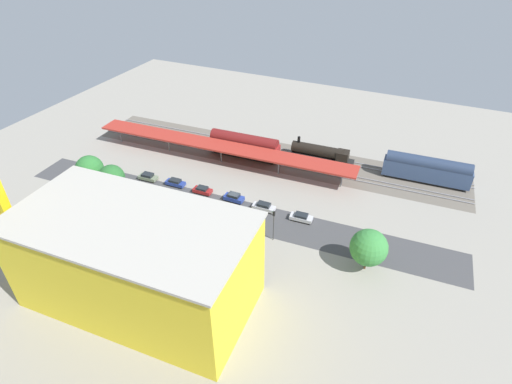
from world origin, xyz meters
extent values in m
plane|color=gray|center=(0.00, 0.00, 0.00)|extent=(148.79, 148.79, 0.00)
cube|color=#665E54|center=(0.00, -20.78, 0.00)|extent=(93.54, 18.52, 0.01)
cube|color=#424244|center=(0.00, 4.13, 0.00)|extent=(93.30, 13.18, 0.01)
cube|color=#9E9EA8|center=(0.00, -24.67, 0.18)|extent=(92.90, 4.31, 0.12)
cube|color=#9E9EA8|center=(0.00, -23.23, 0.18)|extent=(92.90, 4.31, 0.12)
cube|color=#9E9EA8|center=(0.00, -18.32, 0.18)|extent=(92.90, 4.31, 0.12)
cube|color=#9E9EA8|center=(0.00, -16.88, 0.18)|extent=(92.90, 4.31, 0.12)
cube|color=#A82D23|center=(9.93, -12.83, 4.38)|extent=(65.21, 8.29, 0.42)
cylinder|color=slate|center=(-19.31, -14.15, 2.09)|extent=(0.30, 0.30, 4.17)
cylinder|color=slate|center=(-4.69, -13.49, 2.09)|extent=(0.30, 0.30, 4.17)
cylinder|color=slate|center=(9.93, -12.83, 2.09)|extent=(0.30, 0.30, 4.17)
cylinder|color=slate|center=(24.54, -12.17, 2.09)|extent=(0.30, 0.30, 4.17)
cylinder|color=slate|center=(39.16, -11.51, 2.09)|extent=(0.30, 0.30, 4.17)
cube|color=black|center=(-12.08, -23.95, 0.50)|extent=(15.43, 3.08, 1.00)
cylinder|color=black|center=(-10.68, -23.89, 2.33)|extent=(12.64, 3.22, 2.66)
cube|color=black|center=(-16.94, -24.17, 1.62)|extent=(2.93, 2.99, 3.23)
cylinder|color=black|center=(-5.92, -23.67, 4.36)|extent=(0.70, 0.70, 1.40)
cube|color=black|center=(-35.86, -23.95, 0.30)|extent=(16.86, 3.23, 0.60)
cube|color=#384C72|center=(-35.86, -23.95, 2.47)|extent=(18.75, 3.94, 3.75)
cylinder|color=#273550|center=(-35.86, -23.95, 4.60)|extent=(18.00, 3.90, 3.10)
cube|color=black|center=(6.01, -17.60, 0.30)|extent=(16.01, 3.26, 0.60)
cube|color=maroon|center=(6.01, -17.60, 2.40)|extent=(17.80, 3.98, 3.61)
cylinder|color=maroon|center=(6.01, -17.60, 4.46)|extent=(17.10, 3.95, 3.18)
cube|color=black|center=(-15.17, 0.78, 0.15)|extent=(3.84, 1.99, 0.30)
cube|color=silver|center=(-15.17, 0.78, 0.65)|extent=(4.55, 2.11, 0.70)
cube|color=#1E2328|center=(-15.17, 0.78, 1.26)|extent=(2.58, 1.77, 0.52)
cube|color=black|center=(-7.11, 0.68, 0.15)|extent=(3.97, 1.74, 0.30)
cube|color=silver|center=(-7.11, 0.68, 0.66)|extent=(4.73, 1.82, 0.72)
cube|color=#1E2328|center=(-7.11, 0.68, 1.35)|extent=(2.66, 1.58, 0.65)
cube|color=black|center=(-0.14, 0.37, 0.15)|extent=(3.56, 1.79, 0.30)
cube|color=navy|center=(-0.14, 0.37, 0.73)|extent=(4.24, 1.86, 0.85)
cube|color=#1E2328|center=(-0.14, 0.37, 1.47)|extent=(2.37, 1.64, 0.65)
cube|color=black|center=(7.34, 0.59, 0.15)|extent=(3.51, 1.89, 0.30)
cube|color=maroon|center=(7.34, 0.59, 0.67)|extent=(4.16, 1.99, 0.74)
cube|color=#1E2328|center=(7.34, 0.59, 1.30)|extent=(2.36, 1.70, 0.50)
cube|color=black|center=(14.33, 0.50, 0.15)|extent=(3.82, 1.80, 0.30)
cube|color=navy|center=(14.33, 0.50, 0.66)|extent=(4.53, 1.89, 0.72)
cube|color=#1E2328|center=(14.33, 0.50, 1.31)|extent=(2.56, 1.61, 0.58)
cube|color=black|center=(21.30, 1.05, 0.15)|extent=(3.76, 2.04, 0.30)
cube|color=gray|center=(21.30, 1.05, 0.65)|extent=(4.45, 2.16, 0.70)
cube|color=#1E2328|center=(21.30, 1.05, 1.32)|extent=(2.53, 1.81, 0.63)
cube|color=yellow|center=(1.21, 29.31, 7.51)|extent=(34.83, 18.87, 15.03)
cube|color=#B7B2A8|center=(1.21, 29.31, 15.23)|extent=(35.46, 19.50, 0.40)
cube|color=gray|center=(22.80, 32.23, 0.60)|extent=(3.60, 3.60, 1.20)
cube|color=black|center=(14.14, 16.12, 0.25)|extent=(9.45, 3.09, 0.50)
cube|color=white|center=(12.97, 16.00, 1.91)|extent=(7.14, 3.09, 2.83)
cube|color=silver|center=(17.59, 16.47, 1.69)|extent=(2.57, 2.62, 2.38)
cube|color=black|center=(4.35, 16.18, 0.25)|extent=(9.83, 2.58, 0.50)
cube|color=silver|center=(3.28, 16.13, 2.02)|extent=(7.71, 2.70, 3.03)
cube|color=maroon|center=(8.14, 16.37, 1.78)|extent=(2.26, 2.42, 2.57)
cylinder|color=brown|center=(22.92, 9.98, 1.74)|extent=(0.41, 0.41, 3.49)
sphere|color=#28662D|center=(22.92, 9.98, 5.38)|extent=(5.42, 5.42, 5.42)
cylinder|color=brown|center=(-29.40, 8.83, 1.31)|extent=(0.36, 0.36, 2.62)
sphere|color=#38843D|center=(-29.40, 8.83, 4.82)|extent=(6.28, 6.28, 6.28)
cylinder|color=brown|center=(29.23, 9.39, 1.73)|extent=(0.37, 0.37, 3.45)
sphere|color=#2D7233|center=(29.23, 9.39, 5.51)|extent=(5.87, 5.87, 5.87)
cylinder|color=#333333|center=(-12.32, 8.36, 2.85)|extent=(0.16, 0.16, 5.69)
cube|color=black|center=(-12.32, 8.36, 6.14)|extent=(0.36, 0.36, 0.90)
sphere|color=green|center=(-12.10, 8.36, 6.44)|extent=(0.20, 0.20, 0.20)
camera|label=1|loc=(-32.94, 62.06, 50.71)|focal=28.69mm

